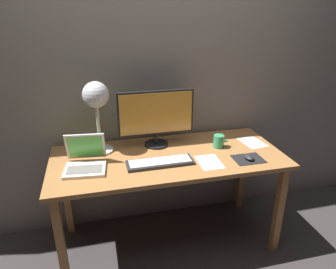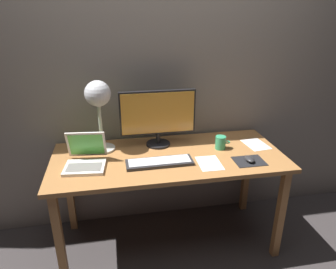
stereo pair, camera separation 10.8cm
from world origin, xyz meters
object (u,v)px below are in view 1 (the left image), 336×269
at_px(desk_lamp, 96,100).
at_px(coffee_mug, 219,141).
at_px(laptop, 85,158).
at_px(mouse, 249,157).
at_px(keyboard_main, 160,162).
at_px(monitor, 156,115).

distance_m(desk_lamp, coffee_mug, 0.92).
relative_size(laptop, desk_lamp, 0.57).
bearing_deg(mouse, keyboard_main, 172.42).
xyz_separation_m(desk_lamp, coffee_mug, (0.84, -0.14, -0.33)).
bearing_deg(coffee_mug, laptop, -175.57).
xyz_separation_m(laptop, desk_lamp, (0.10, 0.21, 0.32)).
distance_m(keyboard_main, desk_lamp, 0.60).
height_order(keyboard_main, mouse, mouse).
height_order(monitor, coffee_mug, monitor).
bearing_deg(coffee_mug, monitor, 161.36).
height_order(laptop, coffee_mug, laptop).
relative_size(desk_lamp, mouse, 5.26).
bearing_deg(coffee_mug, mouse, -62.38).
relative_size(monitor, coffee_mug, 4.95).
height_order(monitor, laptop, monitor).
relative_size(monitor, laptop, 1.91).
bearing_deg(desk_lamp, laptop, -115.47).
height_order(laptop, desk_lamp, desk_lamp).
bearing_deg(desk_lamp, keyboard_main, -38.36).
xyz_separation_m(laptop, mouse, (1.07, -0.16, -0.04)).
height_order(monitor, keyboard_main, monitor).
bearing_deg(coffee_mug, desk_lamp, 170.52).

